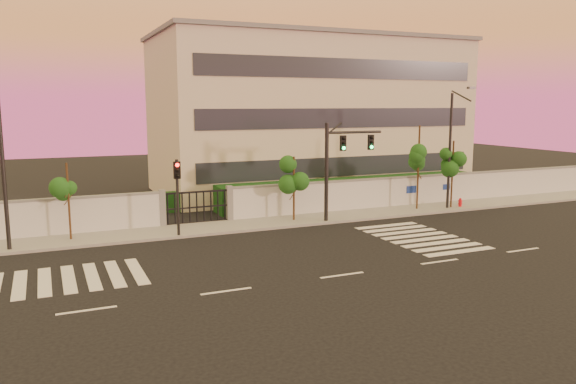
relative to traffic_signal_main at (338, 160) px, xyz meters
name	(u,v)px	position (x,y,z in m)	size (l,w,h in m)	color
ground	(342,275)	(-4.90, -9.40, -3.74)	(120.00, 120.00, 0.00)	black
sidewalk	(254,224)	(-4.90, 1.10, -3.67)	(60.00, 3.00, 0.15)	gray
perimeter_wall	(247,203)	(-4.80, 2.60, -2.67)	(60.00, 0.36, 2.20)	silver
hedge_row	(248,199)	(-3.74, 5.33, -2.93)	(41.00, 4.25, 1.80)	#103615
institutional_building	(308,114)	(4.10, 12.58, 2.41)	(24.40, 12.40, 12.25)	beige
road_markings	(273,257)	(-6.48, -5.65, -3.73)	(57.00, 7.62, 0.02)	silver
street_tree_c	(68,184)	(-14.87, 1.19, -0.74)	(1.34, 1.07, 4.08)	#382314
street_tree_d	(294,174)	(-2.38, 1.02, -0.84)	(1.51, 1.20, 3.94)	#382314
street_tree_e	(419,148)	(6.57, 1.03, 0.40)	(1.51, 1.20, 5.64)	#382314
street_tree_f	(453,159)	(9.01, 0.57, -0.36)	(1.45, 1.15, 4.60)	#382314
traffic_signal_main	(338,160)	(0.00, 0.00, 0.00)	(3.75, 0.39, 5.92)	black
traffic_signal_secondary	(177,188)	(-9.61, -0.18, -1.10)	(0.32, 0.33, 4.17)	black
streetlight_west	(1,150)	(-17.69, 0.02, 1.18)	(0.54, 2.19, 9.11)	black
streetlight_east	(452,145)	(8.63, 0.32, 0.62)	(0.48, 1.94, 8.07)	black
fire_hydrant	(460,203)	(9.70, 0.48, -3.38)	(0.29, 0.27, 0.73)	red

